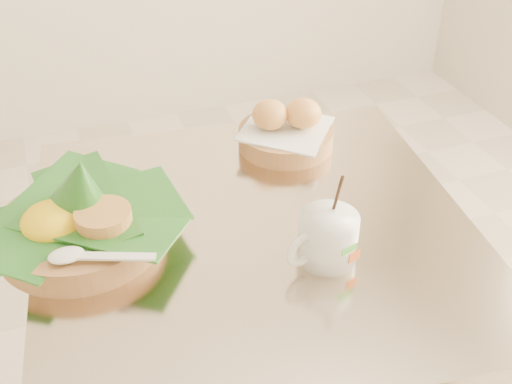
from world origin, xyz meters
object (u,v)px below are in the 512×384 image
object	(u,v)px
rice_basket	(78,220)
coffee_mug	(327,237)
bread_basket	(286,130)
cafe_table	(256,323)

from	to	relation	value
rice_basket	coffee_mug	distance (m)	0.38
bread_basket	coffee_mug	xyz separation A→B (m)	(-0.07, -0.33, 0.01)
bread_basket	cafe_table	bearing A→B (deg)	-122.21
bread_basket	coffee_mug	distance (m)	0.34
cafe_table	bread_basket	bearing A→B (deg)	57.79
coffee_mug	cafe_table	bearing A→B (deg)	125.83
cafe_table	rice_basket	world-z (taller)	rice_basket
bread_basket	coffee_mug	world-z (taller)	coffee_mug
cafe_table	bread_basket	size ratio (longest dim) A/B	3.55
cafe_table	bread_basket	distance (m)	0.37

